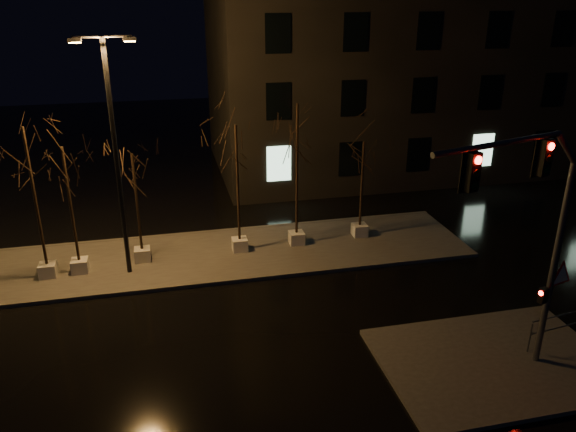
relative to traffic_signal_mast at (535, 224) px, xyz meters
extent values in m
plane|color=black|center=(-7.62, 4.07, -4.94)|extent=(90.00, 90.00, 0.00)
cube|color=#44413C|center=(-7.62, 10.07, -4.87)|extent=(22.00, 5.00, 0.15)
cube|color=#44413C|center=(-0.12, 0.57, -4.87)|extent=(7.00, 5.00, 0.15)
cube|color=black|center=(6.38, 22.07, 2.56)|extent=(25.00, 12.00, 15.00)
cube|color=silver|center=(-14.44, 9.50, -4.52)|extent=(0.65, 0.65, 0.55)
cylinder|color=black|center=(-14.44, 9.50, -1.49)|extent=(0.11, 0.11, 5.51)
cube|color=silver|center=(-13.24, 9.60, -4.52)|extent=(0.65, 0.65, 0.55)
cylinder|color=black|center=(-13.24, 9.60, -1.91)|extent=(0.11, 0.11, 4.67)
cube|color=silver|center=(-10.78, 10.11, -4.52)|extent=(0.65, 0.65, 0.55)
cylinder|color=black|center=(-10.78, 10.11, -2.19)|extent=(0.11, 0.11, 4.11)
cube|color=silver|center=(-6.64, 10.18, -4.52)|extent=(0.65, 0.65, 0.55)
cylinder|color=black|center=(-6.64, 10.18, -1.73)|extent=(0.11, 0.11, 5.03)
cube|color=silver|center=(-4.04, 10.31, -4.52)|extent=(0.65, 0.65, 0.55)
cylinder|color=black|center=(-4.04, 10.31, -1.37)|extent=(0.11, 0.11, 5.75)
cube|color=silver|center=(-0.98, 10.53, -4.52)|extent=(0.65, 0.65, 0.55)
cylinder|color=black|center=(-0.98, 10.53, -2.29)|extent=(0.11, 0.11, 3.90)
cylinder|color=#595B60|center=(1.14, 0.33, -1.63)|extent=(0.19, 0.19, 6.34)
cylinder|color=#595B60|center=(-1.75, -0.49, 2.43)|extent=(4.10, 1.30, 0.15)
cube|color=black|center=(-0.08, -0.02, 1.85)|extent=(0.37, 0.31, 0.95)
cube|color=black|center=(-2.52, -0.71, 1.85)|extent=(0.37, 0.31, 0.95)
cube|color=black|center=(0.91, 0.26, -2.47)|extent=(0.28, 0.25, 0.48)
cone|color=red|center=(1.46, 0.36, -1.94)|extent=(1.07, 0.33, 1.10)
cylinder|color=black|center=(-11.30, 9.18, -0.23)|extent=(0.18, 0.18, 9.13)
cylinder|color=black|center=(-11.30, 9.18, 4.33)|extent=(2.01, 0.23, 0.09)
cube|color=#FCAE32|center=(-12.21, 9.11, 4.20)|extent=(0.47, 0.29, 0.18)
cube|color=#FCAE32|center=(-10.39, 9.24, 4.20)|extent=(0.47, 0.29, 0.18)
cylinder|color=#595B60|center=(1.14, 0.75, -4.28)|extent=(0.06, 0.06, 1.03)
cylinder|color=#595B60|center=(2.38, 0.91, -3.71)|extent=(2.49, 0.38, 0.05)
cylinder|color=#595B60|center=(2.38, 0.91, -4.17)|extent=(2.49, 0.38, 0.05)
camera|label=1|loc=(-9.57, -12.03, 5.81)|focal=35.00mm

